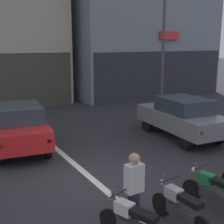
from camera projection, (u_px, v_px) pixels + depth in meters
name	position (u px, v px, depth m)	size (l,w,h in m)	color
ground_plane	(95.00, 182.00, 8.53)	(120.00, 120.00, 0.00)	#2B2B30
lane_centre_line	(34.00, 130.00, 13.60)	(0.20, 18.00, 0.01)	silver
car_red_crossing_near	(19.00, 125.00, 11.00)	(2.29, 4.30, 1.64)	black
car_grey_parked_kerbside	(182.00, 116.00, 12.34)	(2.12, 4.24, 1.64)	black
street_lamp	(163.00, 39.00, 14.97)	(0.36, 0.36, 6.46)	#47474C
motorcycle_white_row_leftmost	(132.00, 223.00, 5.76)	(0.68, 1.60, 0.98)	black
motorcycle_silver_row_left_mid	(180.00, 207.00, 6.31)	(0.55, 1.67, 0.98)	black
motorcycle_green_row_centre	(213.00, 191.00, 7.02)	(0.55, 1.66, 0.98)	black
person_by_motorcycles	(134.00, 192.00, 6.13)	(0.37, 0.24, 1.67)	#23232D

